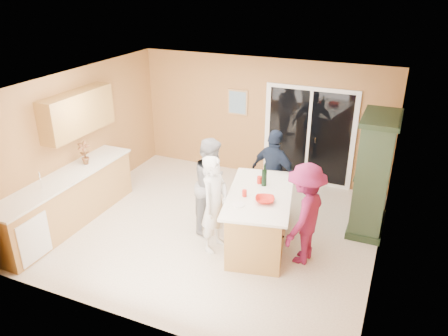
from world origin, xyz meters
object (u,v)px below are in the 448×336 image
at_px(green_hutch, 373,176).
at_px(woman_grey, 212,185).
at_px(woman_magenta, 305,214).
at_px(woman_navy, 274,174).
at_px(woman_white, 215,204).
at_px(kitchen_island, 259,221).

relative_size(green_hutch, woman_grey, 1.24).
xyz_separation_m(green_hutch, woman_magenta, (-0.83, -1.39, -0.19)).
distance_m(green_hutch, woman_navy, 1.71).
distance_m(woman_white, woman_magenta, 1.41).
bearing_deg(woman_grey, woman_navy, -48.46).
bearing_deg(kitchen_island, woman_white, -162.44).
distance_m(green_hutch, woman_magenta, 1.63).
bearing_deg(woman_navy, woman_white, 88.57).
height_order(woman_grey, woman_magenta, woman_grey).
height_order(green_hutch, woman_magenta, green_hutch).
distance_m(woman_grey, woman_navy, 1.20).
bearing_deg(woman_grey, kitchen_island, -107.09).
bearing_deg(kitchen_island, woman_navy, 83.07).
relative_size(woman_white, woman_grey, 0.97).
bearing_deg(woman_magenta, woman_navy, -135.52).
bearing_deg(green_hutch, kitchen_island, -141.15).
bearing_deg(woman_navy, kitchen_island, 114.15).
bearing_deg(woman_white, green_hutch, -45.25).
bearing_deg(woman_grey, woman_magenta, -105.22).
height_order(green_hutch, woman_navy, green_hutch).
height_order(green_hutch, woman_grey, green_hutch).
xyz_separation_m(kitchen_island, woman_magenta, (0.76, -0.11, 0.37)).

